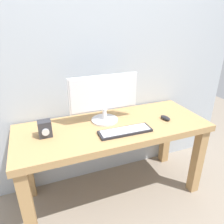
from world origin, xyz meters
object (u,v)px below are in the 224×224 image
object	(u,v)px
desk	(113,137)
keyboard_primary	(125,131)
mouse	(165,118)
audio_controller	(45,129)
monitor	(104,97)

from	to	relation	value
desk	keyboard_primary	size ratio (longest dim) A/B	3.77
desk	mouse	world-z (taller)	mouse
mouse	audio_controller	distance (m)	0.99
desk	keyboard_primary	xyz separation A→B (m)	(0.04, -0.14, 0.12)
desk	keyboard_primary	world-z (taller)	keyboard_primary
monitor	mouse	bearing A→B (deg)	-19.90
monitor	keyboard_primary	world-z (taller)	monitor
desk	monitor	distance (m)	0.34
desk	monitor	xyz separation A→B (m)	(-0.04, 0.11, 0.32)
desk	mouse	bearing A→B (deg)	-8.44
keyboard_primary	mouse	xyz separation A→B (m)	(0.41, 0.07, 0.01)
mouse	desk	bearing A→B (deg)	160.32
monitor	audio_controller	size ratio (longest dim) A/B	4.60
monitor	audio_controller	bearing A→B (deg)	-169.43
keyboard_primary	audio_controller	size ratio (longest dim) A/B	3.32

